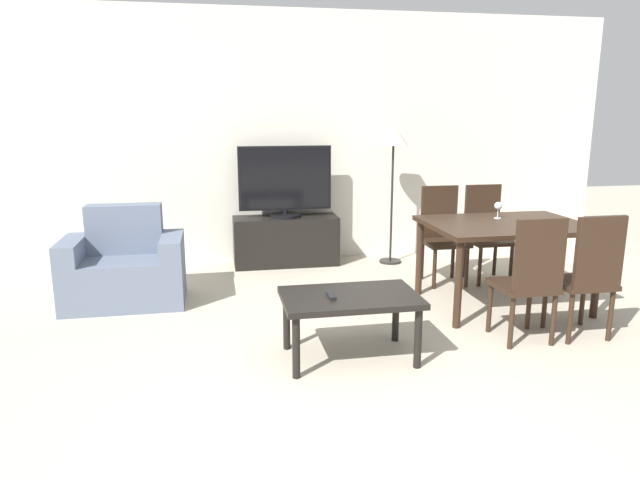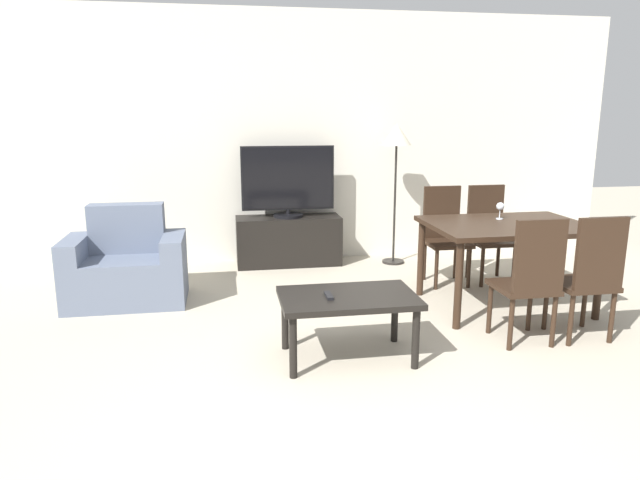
# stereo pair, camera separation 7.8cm
# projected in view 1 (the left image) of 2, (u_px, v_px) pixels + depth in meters

# --- Properties ---
(ground_plane) EXTENTS (18.00, 18.00, 0.00)m
(ground_plane) POSITION_uv_depth(u_px,v_px,m) (374.00, 460.00, 2.74)
(ground_plane) COLOR #B2A893
(wall_back) EXTENTS (7.64, 0.06, 2.70)m
(wall_back) POSITION_uv_depth(u_px,v_px,m) (277.00, 139.00, 6.22)
(wall_back) COLOR silver
(wall_back) RESTS_ON ground_plane
(armchair) EXTENTS (1.00, 0.63, 0.84)m
(armchair) POSITION_uv_depth(u_px,v_px,m) (125.00, 269.00, 4.95)
(armchair) COLOR slate
(armchair) RESTS_ON ground_plane
(tv_stand) EXTENTS (1.12, 0.40, 0.53)m
(tv_stand) POSITION_uv_depth(u_px,v_px,m) (286.00, 241.00, 6.20)
(tv_stand) COLOR black
(tv_stand) RESTS_ON ground_plane
(tv) EXTENTS (0.99, 0.32, 0.76)m
(tv) POSITION_uv_depth(u_px,v_px,m) (285.00, 182.00, 6.06)
(tv) COLOR black
(tv) RESTS_ON tv_stand
(coffee_table) EXTENTS (0.91, 0.57, 0.45)m
(coffee_table) POSITION_uv_depth(u_px,v_px,m) (350.00, 303.00, 3.80)
(coffee_table) COLOR black
(coffee_table) RESTS_ON ground_plane
(dining_table) EXTENTS (1.31, 0.96, 0.73)m
(dining_table) POSITION_uv_depth(u_px,v_px,m) (505.00, 232.00, 4.80)
(dining_table) COLOR black
(dining_table) RESTS_ON ground_plane
(dining_chair_near) EXTENTS (0.40, 0.40, 0.93)m
(dining_chair_near) POSITION_uv_depth(u_px,v_px,m) (530.00, 276.00, 4.02)
(dining_chair_near) COLOR black
(dining_chair_near) RESTS_ON ground_plane
(dining_chair_far) EXTENTS (0.40, 0.40, 0.93)m
(dining_chair_far) POSITION_uv_depth(u_px,v_px,m) (486.00, 229.00, 5.63)
(dining_chair_far) COLOR black
(dining_chair_far) RESTS_ON ground_plane
(dining_chair_near_right) EXTENTS (0.40, 0.40, 0.93)m
(dining_chair_near_right) POSITION_uv_depth(u_px,v_px,m) (588.00, 273.00, 4.11)
(dining_chair_near_right) COLOR black
(dining_chair_near_right) RESTS_ON ground_plane
(dining_chair_far_left) EXTENTS (0.40, 0.40, 0.93)m
(dining_chair_far_left) POSITION_uv_depth(u_px,v_px,m) (442.00, 231.00, 5.55)
(dining_chair_far_left) COLOR black
(dining_chair_far_left) RESTS_ON ground_plane
(floor_lamp) EXTENTS (0.31, 0.31, 1.52)m
(floor_lamp) POSITION_uv_depth(u_px,v_px,m) (393.00, 144.00, 6.06)
(floor_lamp) COLOR black
(floor_lamp) RESTS_ON ground_plane
(remote_primary) EXTENTS (0.04, 0.15, 0.02)m
(remote_primary) POSITION_uv_depth(u_px,v_px,m) (331.00, 295.00, 3.74)
(remote_primary) COLOR black
(remote_primary) RESTS_ON coffee_table
(wine_glass_left) EXTENTS (0.07, 0.07, 0.15)m
(wine_glass_left) POSITION_uv_depth(u_px,v_px,m) (498.00, 207.00, 4.94)
(wine_glass_left) COLOR silver
(wine_glass_left) RESTS_ON dining_table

